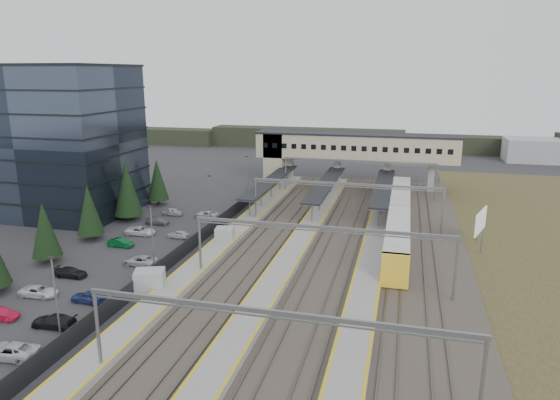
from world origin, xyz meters
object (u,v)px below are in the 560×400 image
(office_building, at_px, (54,140))
(train, at_px, (399,219))
(relay_cabin_near, at_px, (150,282))
(footbridge, at_px, (341,149))
(billboard, at_px, (481,223))
(relay_cabin_far, at_px, (225,236))

(office_building, height_order, train, office_building)
(relay_cabin_near, relative_size, footbridge, 0.09)
(office_building, xyz_separation_m, footbridge, (43.70, 30.00, -4.26))
(train, height_order, billboard, billboard)
(train, bearing_deg, office_building, -177.84)
(office_building, bearing_deg, billboard, -1.42)
(office_building, distance_m, footbridge, 53.18)
(relay_cabin_near, height_order, train, train)
(relay_cabin_far, bearing_deg, footbridge, 74.14)
(office_building, bearing_deg, relay_cabin_far, -14.77)
(relay_cabin_near, height_order, billboard, billboard)
(relay_cabin_far, height_order, train, train)
(office_building, distance_m, train, 56.93)
(relay_cabin_near, xyz_separation_m, train, (25.44, 27.85, 0.88))
(office_building, relative_size, billboard, 4.19)
(office_building, height_order, billboard, office_building)
(billboard, bearing_deg, footbridge, 125.99)
(office_building, height_order, relay_cabin_far, office_building)
(relay_cabin_far, distance_m, footbridge, 40.73)
(office_building, distance_m, relay_cabin_far, 35.61)
(office_building, distance_m, billboard, 67.27)
(relay_cabin_near, xyz_separation_m, footbridge, (13.14, 55.74, 6.64))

